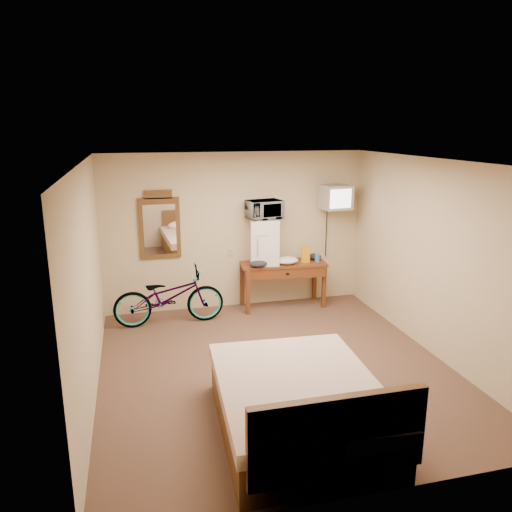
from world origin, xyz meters
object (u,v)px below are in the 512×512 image
object	(u,v)px
blue_cup	(317,258)
wall_mirror	(160,226)
microwave	(264,210)
bicycle	(169,297)
bed	(300,406)
desk	(284,270)
crt_television	(336,197)
mini_fridge	(264,241)

from	to	relation	value
blue_cup	wall_mirror	world-z (taller)	wall_mirror
microwave	bicycle	size ratio (longest dim) A/B	0.32
bicycle	bed	distance (m)	3.27
desk	wall_mirror	xyz separation A→B (m)	(-1.92, 0.27, 0.77)
wall_mirror	bed	distance (m)	3.95
desk	bed	world-z (taller)	bed
microwave	crt_television	xyz separation A→B (m)	(1.18, -0.03, 0.16)
bed	microwave	bearing A→B (deg)	80.67
wall_mirror	bed	xyz separation A→B (m)	(1.04, -3.65, -1.11)
desk	mini_fridge	size ratio (longest dim) A/B	1.95
desk	blue_cup	size ratio (longest dim) A/B	10.38
mini_fridge	bicycle	world-z (taller)	mini_fridge
microwave	bed	world-z (taller)	microwave
blue_cup	desk	bearing A→B (deg)	173.12
microwave	bed	xyz separation A→B (m)	(-0.56, -3.43, -1.33)
blue_cup	bicycle	xyz separation A→B (m)	(-2.41, -0.20, -0.39)
crt_television	wall_mirror	size ratio (longest dim) A/B	0.55
microwave	crt_television	distance (m)	1.19
desk	microwave	world-z (taller)	microwave
mini_fridge	wall_mirror	bearing A→B (deg)	172.28
mini_fridge	bed	xyz separation A→B (m)	(-0.56, -3.43, -0.82)
blue_cup	mini_fridge	bearing A→B (deg)	171.95
blue_cup	crt_television	world-z (taller)	crt_television
bicycle	bed	xyz separation A→B (m)	(0.98, -3.11, -0.13)
crt_television	mini_fridge	bearing A→B (deg)	178.40
desk	wall_mirror	size ratio (longest dim) A/B	1.33
wall_mirror	bed	size ratio (longest dim) A/B	0.51
desk	crt_television	xyz separation A→B (m)	(0.87, 0.02, 1.15)
crt_television	bed	bearing A→B (deg)	-117.15
mini_fridge	crt_television	xyz separation A→B (m)	(1.18, -0.03, 0.67)
blue_cup	crt_television	size ratio (longest dim) A/B	0.23
desk	mini_fridge	xyz separation A→B (m)	(-0.31, 0.06, 0.48)
blue_cup	bed	distance (m)	3.64
desk	crt_television	bearing A→B (deg)	1.49
desk	bed	distance (m)	3.50
bicycle	blue_cup	bearing A→B (deg)	-86.55
mini_fridge	wall_mirror	world-z (taller)	wall_mirror
bicycle	bed	world-z (taller)	bed
blue_cup	crt_television	xyz separation A→B (m)	(0.32, 0.09, 0.96)
mini_fridge	bicycle	distance (m)	1.72
blue_cup	bicycle	distance (m)	2.45
blue_cup	bicycle	bearing A→B (deg)	-175.31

